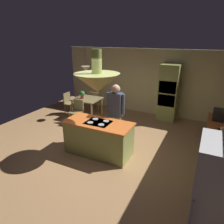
% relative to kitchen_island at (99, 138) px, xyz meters
% --- Properties ---
extents(ground, '(8.16, 8.16, 0.00)m').
position_rel_kitchen_island_xyz_m(ground, '(0.00, 0.20, -0.46)').
color(ground, '#AD7F51').
extents(wall_back, '(6.80, 0.10, 2.55)m').
position_rel_kitchen_island_xyz_m(wall_back, '(0.00, 3.65, 0.82)').
color(wall_back, beige).
rests_on(wall_back, ground).
extents(kitchen_island, '(1.78, 0.80, 0.92)m').
position_rel_kitchen_island_xyz_m(kitchen_island, '(0.00, 0.00, 0.00)').
color(kitchen_island, '#8C934C').
rests_on(kitchen_island, ground).
extents(counter_run_right, '(0.73, 2.54, 0.90)m').
position_rel_kitchen_island_xyz_m(counter_run_right, '(2.84, 0.80, 0.00)').
color(counter_run_right, '#8C934C').
rests_on(counter_run_right, ground).
extents(oven_tower, '(0.66, 0.62, 2.06)m').
position_rel_kitchen_island_xyz_m(oven_tower, '(1.10, 3.24, 0.58)').
color(oven_tower, '#8C934C').
rests_on(oven_tower, ground).
extents(refrigerator, '(0.72, 0.74, 1.80)m').
position_rel_kitchen_island_xyz_m(refrigerator, '(2.80, -1.70, 0.45)').
color(refrigerator, white).
rests_on(refrigerator, ground).
extents(dining_table, '(0.97, 0.89, 0.76)m').
position_rel_kitchen_island_xyz_m(dining_table, '(-1.70, 2.10, 0.20)').
color(dining_table, olive).
rests_on(dining_table, ground).
extents(person_at_island, '(0.53, 0.24, 1.77)m').
position_rel_kitchen_island_xyz_m(person_at_island, '(0.18, 0.67, 0.57)').
color(person_at_island, tan).
rests_on(person_at_island, ground).
extents(range_hood, '(1.10, 1.10, 1.00)m').
position_rel_kitchen_island_xyz_m(range_hood, '(0.00, -0.00, 1.50)').
color(range_hood, '#8C934C').
extents(pendant_light_over_table, '(0.32, 0.32, 0.82)m').
position_rel_kitchen_island_xyz_m(pendant_light_over_table, '(-1.70, 2.10, 1.41)').
color(pendant_light_over_table, beige).
extents(chair_facing_island, '(0.40, 0.40, 0.87)m').
position_rel_kitchen_island_xyz_m(chair_facing_island, '(-1.70, 1.44, 0.05)').
color(chair_facing_island, olive).
rests_on(chair_facing_island, ground).
extents(chair_by_back_wall, '(0.40, 0.40, 0.87)m').
position_rel_kitchen_island_xyz_m(chair_by_back_wall, '(-1.70, 2.76, 0.05)').
color(chair_by_back_wall, olive).
rests_on(chair_by_back_wall, ground).
extents(chair_at_corner, '(0.40, 0.40, 0.87)m').
position_rel_kitchen_island_xyz_m(chair_at_corner, '(-2.56, 2.10, 0.05)').
color(chair_at_corner, olive).
rests_on(chair_at_corner, ground).
extents(potted_plant_on_table, '(0.20, 0.20, 0.30)m').
position_rel_kitchen_island_xyz_m(potted_plant_on_table, '(-1.85, 2.01, 0.47)').
color(potted_plant_on_table, '#99382D').
rests_on(potted_plant_on_table, dining_table).
extents(cup_on_table, '(0.07, 0.07, 0.09)m').
position_rel_kitchen_island_xyz_m(cup_on_table, '(-1.95, 1.88, 0.35)').
color(cup_on_table, white).
rests_on(cup_on_table, dining_table).
extents(canister_flour, '(0.10, 0.10, 0.14)m').
position_rel_kitchen_island_xyz_m(canister_flour, '(2.84, 0.18, 0.52)').
color(canister_flour, silver).
rests_on(canister_flour, counter_run_right).
extents(canister_sugar, '(0.12, 0.12, 0.16)m').
position_rel_kitchen_island_xyz_m(canister_sugar, '(2.84, 0.36, 0.52)').
color(canister_sugar, silver).
rests_on(canister_sugar, counter_run_right).
extents(canister_tea, '(0.12, 0.12, 0.21)m').
position_rel_kitchen_island_xyz_m(canister_tea, '(2.84, 0.54, 0.55)').
color(canister_tea, '#E0B78C').
rests_on(canister_tea, counter_run_right).
extents(microwave_on_counter, '(0.46, 0.36, 0.28)m').
position_rel_kitchen_island_xyz_m(microwave_on_counter, '(2.84, 1.55, 0.59)').
color(microwave_on_counter, '#232326').
rests_on(microwave_on_counter, counter_run_right).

